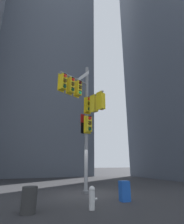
% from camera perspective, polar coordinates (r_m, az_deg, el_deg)
% --- Properties ---
extents(ground, '(120.00, 120.00, 0.00)m').
position_cam_1_polar(ground, '(10.93, -2.12, -25.85)').
color(ground, '#2D2D30').
extents(building_tower_right, '(13.48, 13.48, 40.13)m').
position_cam_1_polar(building_tower_right, '(31.75, 28.51, 20.72)').
color(building_tower_right, '#4C5460').
rests_on(building_tower_right, ground).
extents(building_mid_block, '(16.17, 16.17, 45.90)m').
position_cam_1_polar(building_mid_block, '(37.73, -16.46, 18.09)').
color(building_mid_block, '#4C5460').
rests_on(building_mid_block, ground).
extents(signal_pole_assembly, '(2.87, 2.33, 8.35)m').
position_cam_1_polar(signal_pole_assembly, '(10.85, -2.61, 1.80)').
color(signal_pole_assembly, gray).
rests_on(signal_pole_assembly, ground).
extents(fire_hydrant, '(0.33, 0.23, 0.85)m').
position_cam_1_polar(fire_hydrant, '(7.29, -0.02, -26.79)').
color(fire_hydrant, silver).
rests_on(fire_hydrant, ground).
extents(newspaper_box, '(0.45, 0.36, 0.90)m').
position_cam_1_polar(newspaper_box, '(8.91, 10.92, -24.68)').
color(newspaper_box, '#194CB2').
rests_on(newspaper_box, ground).
extents(trash_bin, '(0.54, 0.54, 0.88)m').
position_cam_1_polar(trash_bin, '(7.16, -20.48, -26.01)').
color(trash_bin, '#2D2D2D').
rests_on(trash_bin, ground).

